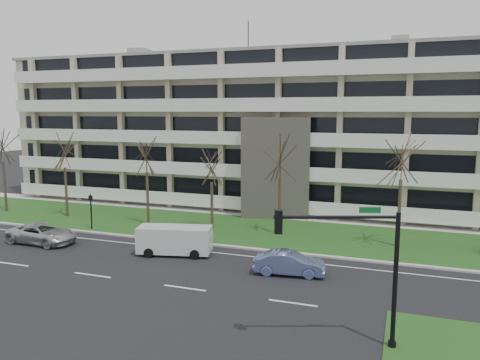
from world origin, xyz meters
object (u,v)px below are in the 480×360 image
at_px(pedestrian_signal, 91,207).
at_px(white_van, 176,238).
at_px(blue_sedan, 289,263).
at_px(traffic_signal, 355,258).
at_px(silver_pickup, 42,233).

bearing_deg(pedestrian_signal, white_van, -12.90).
bearing_deg(blue_sedan, white_van, 73.45).
relative_size(white_van, pedestrian_signal, 1.78).
bearing_deg(traffic_signal, blue_sedan, 100.80).
height_order(traffic_signal, pedestrian_signal, traffic_signal).
xyz_separation_m(silver_pickup, pedestrian_signal, (0.84, 4.57, 1.12)).
distance_m(blue_sedan, traffic_signal, 9.30).
bearing_deg(silver_pickup, pedestrian_signal, -8.36).
relative_size(silver_pickup, blue_sedan, 1.26).
distance_m(silver_pickup, blue_sedan, 18.51).
height_order(silver_pickup, blue_sedan, silver_pickup).
bearing_deg(white_van, traffic_signal, -48.37).
xyz_separation_m(white_van, traffic_signal, (12.54, -8.83, 2.64)).
bearing_deg(pedestrian_signal, blue_sedan, -7.36).
bearing_deg(white_van, pedestrian_signal, 145.48).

